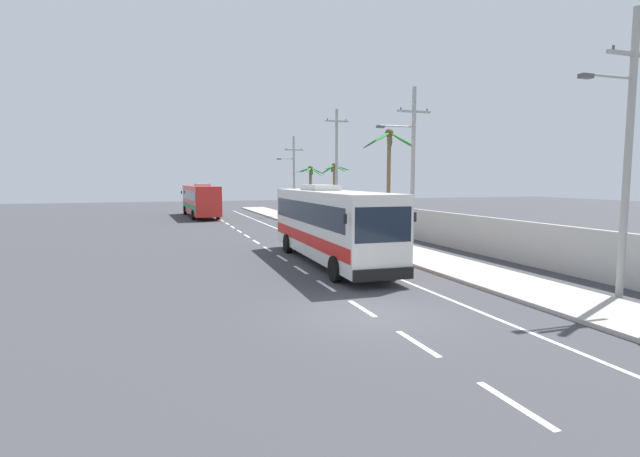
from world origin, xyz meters
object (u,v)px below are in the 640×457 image
object	(u,v)px
coach_bus_foreground	(329,223)
utility_pole_distant	(293,174)
coach_bus_far_lane	(201,200)
palm_third	(335,181)
utility_pole_nearest	(627,147)
palm_nearest	(310,180)
pedestrian_midwalk	(338,222)
utility_pole_mid	(412,163)
palm_second	(389,159)
utility_pole_far	(337,166)
motorcycle_beside_bus	(314,229)

from	to	relation	value
coach_bus_foreground	utility_pole_distant	xyz separation A→B (m)	(6.51, 29.88, 2.71)
coach_bus_far_lane	palm_third	distance (m)	16.85
utility_pole_nearest	palm_nearest	bearing A→B (deg)	87.70
pedestrian_midwalk	utility_pole_mid	size ratio (longest dim) A/B	0.19
pedestrian_midwalk	palm_third	world-z (taller)	palm_third
palm_nearest	palm_second	bearing A→B (deg)	-94.91
coach_bus_far_lane	palm_nearest	bearing A→B (deg)	-7.90
utility_pole_mid	utility_pole_far	bearing A→B (deg)	88.83
coach_bus_foreground	utility_pole_nearest	bearing A→B (deg)	-55.40
utility_pole_far	palm_third	bearing A→B (deg)	73.96
utility_pole_nearest	utility_pole_mid	bearing A→B (deg)	92.28
coach_bus_foreground	utility_pole_mid	distance (m)	7.79
utility_pole_far	palm_third	size ratio (longest dim) A/B	1.80
coach_bus_far_lane	utility_pole_nearest	size ratio (longest dim) A/B	1.30
motorcycle_beside_bus	utility_pole_distant	size ratio (longest dim) A/B	0.22
utility_pole_distant	palm_nearest	size ratio (longest dim) A/B	1.57
motorcycle_beside_bus	utility_pole_mid	size ratio (longest dim) A/B	0.21
pedestrian_midwalk	palm_second	distance (m)	5.90
coach_bus_far_lane	motorcycle_beside_bus	world-z (taller)	coach_bus_far_lane
coach_bus_foreground	utility_pole_distant	distance (m)	30.70
utility_pole_nearest	palm_third	distance (m)	28.69
palm_nearest	motorcycle_beside_bus	bearing A→B (deg)	-106.84
coach_bus_foreground	motorcycle_beside_bus	world-z (taller)	coach_bus_foreground
palm_third	utility_pole_far	bearing A→B (deg)	-106.04
coach_bus_foreground	palm_third	distance (m)	20.12
pedestrian_midwalk	palm_nearest	distance (m)	20.71
coach_bus_foreground	motorcycle_beside_bus	bearing A→B (deg)	76.28
motorcycle_beside_bus	palm_nearest	bearing A→B (deg)	73.16
pedestrian_midwalk	palm_second	size ratio (longest dim) A/B	0.24
pedestrian_midwalk	palm_nearest	xyz separation A→B (m)	(4.27, 20.05, 2.89)
coach_bus_foreground	motorcycle_beside_bus	xyz separation A→B (m)	(2.29, 9.39, -1.34)
coach_bus_foreground	motorcycle_beside_bus	size ratio (longest dim) A/B	6.39
utility_pole_mid	coach_bus_foreground	bearing A→B (deg)	-152.54
coach_bus_far_lane	utility_pole_far	distance (m)	18.34
pedestrian_midwalk	utility_pole_far	world-z (taller)	utility_pole_far
coach_bus_foreground	palm_second	distance (m)	9.76
coach_bus_far_lane	utility_pole_mid	xyz separation A→B (m)	(9.86, -28.21, 3.12)
utility_pole_nearest	utility_pole_far	world-z (taller)	utility_pole_far
pedestrian_midwalk	utility_pole_mid	distance (m)	7.90
palm_second	utility_pole_far	bearing A→B (deg)	89.14
palm_second	palm_third	world-z (taller)	palm_second
utility_pole_nearest	palm_third	size ratio (longest dim) A/B	1.73
coach_bus_foreground	pedestrian_midwalk	xyz separation A→B (m)	(4.22, 9.80, -0.90)
motorcycle_beside_bus	palm_second	size ratio (longest dim) A/B	0.27
motorcycle_beside_bus	pedestrian_midwalk	distance (m)	2.02
motorcycle_beside_bus	palm_third	bearing A→B (deg)	62.00
utility_pole_far	utility_pole_distant	world-z (taller)	utility_pole_far
pedestrian_midwalk	utility_pole_far	distance (m)	8.31
utility_pole_mid	utility_pole_nearest	bearing A→B (deg)	-87.72
utility_pole_nearest	utility_pole_distant	bearing A→B (deg)	90.55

